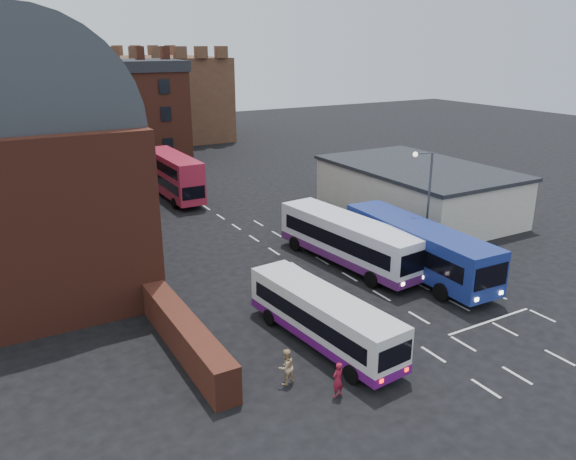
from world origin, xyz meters
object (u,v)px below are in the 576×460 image
bus_red_double (173,175)px  pedestrian_beige (286,367)px  bus_blue (417,245)px  bus_white_outbound (323,315)px  street_lamp (426,195)px  pedestrian_red (338,380)px  bus_white_inbound (348,238)px

bus_red_double → pedestrian_beige: (-5.92, -31.89, -1.39)m
bus_blue → bus_white_outbound: bearing=25.5°
bus_red_double → street_lamp: 25.38m
bus_red_double → pedestrian_red: (-4.49, -33.77, -1.42)m
bus_white_inbound → bus_red_double: size_ratio=1.13×
bus_white_inbound → bus_red_double: 22.35m
bus_white_outbound → bus_red_double: size_ratio=0.94×
bus_white_inbound → bus_red_double: bus_red_double is taller
bus_blue → bus_red_double: bearing=-72.0°
bus_white_inbound → bus_blue: bearing=123.5°
street_lamp → pedestrian_beige: 18.20m
bus_blue → pedestrian_red: (-11.88, -8.38, -1.14)m
pedestrian_red → pedestrian_beige: size_ratio=0.96×
pedestrian_red → bus_white_inbound: bearing=-140.2°
bus_blue → pedestrian_red: bearing=37.0°
bus_red_double → pedestrian_beige: bearing=79.5°
bus_red_double → pedestrian_red: 34.10m
street_lamp → bus_white_inbound: bearing=164.5°
bus_white_outbound → street_lamp: (12.37, 6.45, 2.92)m
pedestrian_red → pedestrian_beige: bearing=-66.0°
bus_white_inbound → bus_red_double: bearing=-84.2°
bus_white_inbound → street_lamp: bearing=158.6°
bus_white_outbound → pedestrian_red: bus_white_outbound is taller
bus_white_inbound → pedestrian_beige: (-10.43, -10.00, -1.04)m
bus_red_double → street_lamp: size_ratio=1.41×
bus_white_outbound → pedestrian_beige: size_ratio=5.91×
bus_white_outbound → street_lamp: bearing=22.1°
bus_white_outbound → bus_blue: bus_blue is taller
bus_blue → street_lamp: street_lamp is taller
bus_white_inbound → pedestrian_beige: bearing=38.0°
pedestrian_beige → bus_white_outbound: bearing=-156.7°
bus_white_inbound → pedestrian_red: bus_white_inbound is taller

